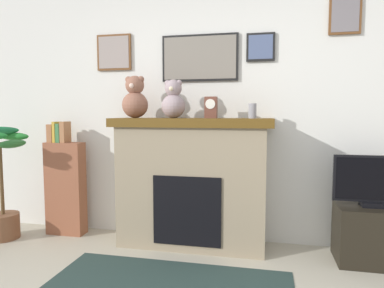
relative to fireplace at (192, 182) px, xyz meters
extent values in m
cube|color=silver|center=(0.25, 0.29, 0.68)|extent=(5.20, 0.12, 2.60)
cube|color=black|center=(0.03, 0.21, 1.19)|extent=(0.75, 0.02, 0.45)
cube|color=gray|center=(0.03, 0.20, 1.19)|extent=(0.71, 0.00, 0.41)
cube|color=brown|center=(1.35, 0.21, 1.52)|extent=(0.27, 0.02, 0.34)
cube|color=slate|center=(1.35, 0.20, 1.52)|extent=(0.23, 0.00, 0.30)
cube|color=black|center=(0.61, 0.21, 1.27)|extent=(0.26, 0.02, 0.26)
cube|color=#4B597E|center=(0.61, 0.20, 1.27)|extent=(0.22, 0.00, 0.22)
cube|color=brown|center=(-0.87, 0.21, 1.27)|extent=(0.37, 0.02, 0.36)
cube|color=gray|center=(-0.87, 0.20, 1.27)|extent=(0.33, 0.00, 0.32)
cube|color=gray|center=(0.00, 0.00, -0.05)|extent=(1.38, 0.45, 1.14)
cube|color=#593D14|center=(0.00, 0.00, 0.56)|extent=(1.50, 0.51, 0.08)
cube|color=black|center=(0.00, -0.23, -0.22)|extent=(0.62, 0.02, 0.63)
cube|color=brown|center=(-1.36, 0.03, -0.13)|extent=(0.40, 0.16, 0.96)
cube|color=#9E613D|center=(-1.49, 0.03, 0.44)|extent=(0.06, 0.13, 0.19)
cube|color=gold|center=(-1.44, 0.03, 0.46)|extent=(0.03, 0.13, 0.21)
cube|color=#396F3E|center=(-1.39, 0.03, 0.45)|extent=(0.04, 0.13, 0.19)
cube|color=#9F6841|center=(-1.34, 0.03, 0.46)|extent=(0.05, 0.13, 0.22)
cylinder|color=brown|center=(-1.90, -0.24, -0.49)|extent=(0.30, 0.30, 0.25)
cylinder|color=brown|center=(-1.90, -0.24, 0.00)|extent=(0.04, 0.04, 0.73)
ellipsoid|color=#28662E|center=(-1.75, -0.24, 0.35)|extent=(0.11, 0.36, 0.08)
ellipsoid|color=#24752A|center=(-1.89, -0.05, 0.41)|extent=(0.36, 0.11, 0.08)
cube|color=black|center=(1.57, -0.07, -0.37)|extent=(0.57, 0.40, 0.49)
cube|color=black|center=(1.57, -0.07, -0.11)|extent=(0.20, 0.14, 0.04)
cube|color=black|center=(1.57, -0.07, 0.11)|extent=(0.65, 0.03, 0.39)
cube|color=black|center=(1.57, -0.09, 0.11)|extent=(0.61, 0.00, 0.35)
cylinder|color=gray|center=(0.56, -0.02, 0.67)|extent=(0.07, 0.07, 0.13)
cube|color=brown|center=(0.18, -0.02, 0.70)|extent=(0.11, 0.08, 0.20)
cylinder|color=white|center=(0.18, -0.06, 0.73)|extent=(0.09, 0.01, 0.09)
sphere|color=#8F5D49|center=(-0.56, -0.02, 0.73)|extent=(0.25, 0.25, 0.25)
sphere|color=#8F5D49|center=(-0.56, -0.02, 0.92)|extent=(0.18, 0.18, 0.18)
sphere|color=#8F5D49|center=(-0.62, -0.02, 0.97)|extent=(0.06, 0.06, 0.06)
sphere|color=#8F5D49|center=(-0.49, -0.02, 0.97)|extent=(0.06, 0.06, 0.06)
sphere|color=beige|center=(-0.56, -0.09, 0.91)|extent=(0.05, 0.05, 0.05)
sphere|color=#A38E93|center=(-0.18, -0.02, 0.71)|extent=(0.22, 0.22, 0.22)
sphere|color=#A38E93|center=(-0.18, -0.02, 0.88)|extent=(0.16, 0.16, 0.16)
sphere|color=#A38E93|center=(-0.23, -0.02, 0.93)|extent=(0.06, 0.06, 0.06)
sphere|color=#A38E93|center=(-0.12, -0.02, 0.93)|extent=(0.06, 0.06, 0.06)
sphere|color=beige|center=(-0.18, -0.08, 0.87)|extent=(0.05, 0.05, 0.05)
camera|label=1|loc=(0.68, -3.15, 0.65)|focal=32.16mm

